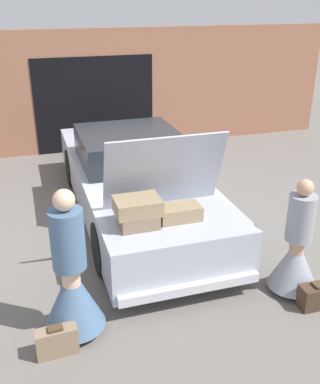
# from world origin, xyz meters

# --- Properties ---
(ground_plane) EXTENTS (40.00, 40.00, 0.00)m
(ground_plane) POSITION_xyz_m (0.00, 0.00, 0.00)
(ground_plane) COLOR slate
(garage_wall_back) EXTENTS (12.00, 0.14, 2.80)m
(garage_wall_back) POSITION_xyz_m (0.00, 3.76, 1.39)
(garage_wall_back) COLOR #9E664C
(garage_wall_back) RESTS_ON ground_plane
(car) EXTENTS (1.91, 5.35, 1.91)m
(car) POSITION_xyz_m (-0.00, 0.01, 0.62)
(car) COLOR #B2B7C6
(car) RESTS_ON ground_plane
(person_left) EXTENTS (0.68, 0.68, 1.74)m
(person_left) POSITION_xyz_m (-1.38, -2.65, 0.62)
(person_left) COLOR beige
(person_left) RESTS_ON ground_plane
(person_right) EXTENTS (0.63, 0.63, 1.54)m
(person_right) POSITION_xyz_m (1.38, -2.72, 0.54)
(person_right) COLOR tan
(person_right) RESTS_ON ground_plane
(suitcase_beside_left_person) EXTENTS (0.45, 0.19, 0.35)m
(suitcase_beside_left_person) POSITION_xyz_m (-1.61, -2.97, 0.16)
(suitcase_beside_left_person) COLOR #8C7259
(suitcase_beside_left_person) RESTS_ON ground_plane
(suitcase_beside_right_person) EXTENTS (0.47, 0.23, 0.33)m
(suitcase_beside_right_person) POSITION_xyz_m (1.49, -3.10, 0.15)
(suitcase_beside_right_person) COLOR #473323
(suitcase_beside_right_person) RESTS_ON ground_plane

